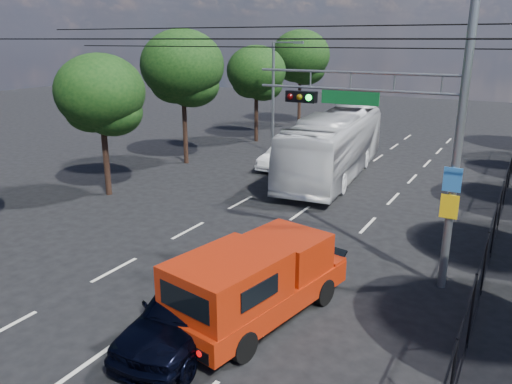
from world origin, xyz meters
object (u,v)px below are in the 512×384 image
Objects in this scene: signal_mast at (416,111)px; white_van at (285,156)px; navy_hatchback at (188,308)px; white_bus at (334,145)px; red_pickup at (257,280)px.

white_van is at bearing 130.77° from signal_mast.
white_bus reaches higher than navy_hatchback.
navy_hatchback is 17.60m from white_van.
navy_hatchback is (-1.05, -1.58, -0.33)m from red_pickup.
red_pickup is 16.49m from white_van.
white_bus is (-2.43, 16.48, 0.89)m from navy_hatchback.
signal_mast is 8.32m from navy_hatchback.
signal_mast reaches higher than white_van.
signal_mast is at bearing 50.83° from navy_hatchback.
red_pickup is (-2.80, -4.31, -4.10)m from signal_mast.
red_pickup is at bearing 50.43° from navy_hatchback.
signal_mast is 15.00m from white_van.
white_van is (-3.05, 0.25, -1.00)m from white_bus.
white_bus reaches higher than white_van.
navy_hatchback is at bearing -68.66° from white_van.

